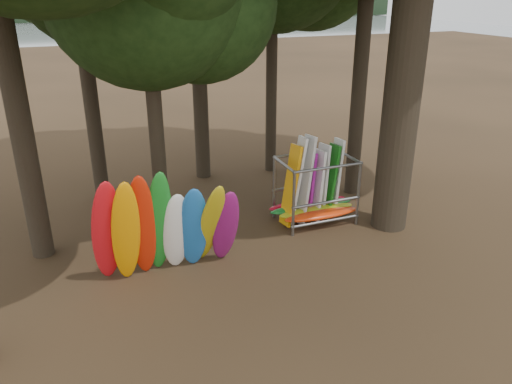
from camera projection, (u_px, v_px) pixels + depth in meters
name	position (u px, v px, depth m)	size (l,w,h in m)	color
ground	(254.00, 260.00, 14.09)	(120.00, 120.00, 0.00)	#47331E
lake	(90.00, 45.00, 65.74)	(160.00, 160.00, 0.00)	gray
far_shore	(71.00, 12.00, 108.01)	(160.00, 4.00, 4.00)	black
kayak_row	(166.00, 228.00, 12.76)	(3.84, 1.76, 3.24)	red
storage_rack	(315.00, 192.00, 16.11)	(2.99, 1.52, 2.90)	gray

